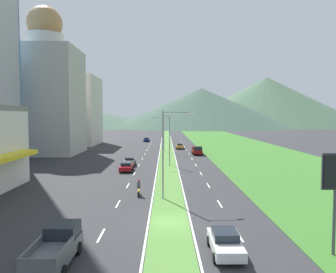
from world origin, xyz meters
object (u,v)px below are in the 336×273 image
(car_3, at_px, (225,242))
(motorcycle_rider, at_px, (139,189))
(street_lamp_near, at_px, (166,148))
(car_2, at_px, (130,161))
(car_0, at_px, (126,167))
(street_lamp_far, at_px, (165,131))
(pickup_truck_0, at_px, (57,247))
(pickup_truck_1, at_px, (197,150))
(car_1, at_px, (180,146))
(car_4, at_px, (147,139))
(street_lamp_mid, at_px, (167,137))

(car_3, xyz_separation_m, motorcycle_rider, (-6.77, 15.15, -0.00))
(street_lamp_near, bearing_deg, car_2, 105.47)
(car_0, bearing_deg, street_lamp_far, -12.06)
(pickup_truck_0, distance_m, pickup_truck_1, 56.43)
(pickup_truck_0, height_order, motorcycle_rider, pickup_truck_0)
(car_1, height_order, car_2, car_2)
(street_lamp_near, bearing_deg, motorcycle_rider, 156.48)
(car_1, xyz_separation_m, car_2, (-10.15, -29.62, 0.05))
(car_1, distance_m, pickup_truck_1, 13.66)
(car_2, bearing_deg, pickup_truck_0, 179.73)
(car_2, xyz_separation_m, car_3, (10.14, -37.03, -0.02))
(car_3, distance_m, motorcycle_rider, 16.59)
(car_1, bearing_deg, pickup_truck_0, -8.64)
(car_1, relative_size, car_3, 1.07)
(car_3, xyz_separation_m, car_4, (-10.34, 91.33, -0.02))
(car_0, xyz_separation_m, motorcycle_rider, (3.29, -16.13, 0.01))
(street_lamp_mid, distance_m, pickup_truck_0, 38.98)
(pickup_truck_0, bearing_deg, street_lamp_far, -5.95)
(street_lamp_mid, bearing_deg, car_1, 83.26)
(street_lamp_mid, bearing_deg, pickup_truck_0, -100.11)
(car_2, bearing_deg, motorcycle_rider, -171.23)
(street_lamp_far, xyz_separation_m, car_4, (-6.40, 31.48, -4.47))
(motorcycle_rider, bearing_deg, car_3, -155.94)
(car_4, height_order, motorcycle_rider, motorcycle_rider)
(car_3, height_order, pickup_truck_1, pickup_truck_1)
(street_lamp_near, distance_m, car_2, 24.52)
(street_lamp_near, relative_size, car_2, 2.30)
(car_3, distance_m, car_4, 91.91)
(car_1, xyz_separation_m, pickup_truck_1, (3.38, -13.24, 0.26))
(street_lamp_near, bearing_deg, car_4, 94.88)
(street_lamp_mid, bearing_deg, car_0, -139.65)
(street_lamp_mid, height_order, car_1, street_lamp_mid)
(car_0, distance_m, motorcycle_rider, 16.46)
(street_lamp_near, height_order, car_4, street_lamp_near)
(pickup_truck_1, bearing_deg, pickup_truck_0, -14.05)
(pickup_truck_0, bearing_deg, pickup_truck_1, -14.05)
(street_lamp_mid, height_order, pickup_truck_0, street_lamp_mid)
(street_lamp_mid, relative_size, car_3, 1.99)
(car_1, relative_size, car_2, 1.15)
(car_2, height_order, pickup_truck_0, pickup_truck_0)
(street_lamp_mid, xyz_separation_m, pickup_truck_0, (-6.80, -38.16, -4.10))
(street_lamp_far, distance_m, car_0, 29.56)
(pickup_truck_1, bearing_deg, street_lamp_mid, -22.59)
(car_1, distance_m, motorcycle_rider, 51.94)
(street_lamp_near, height_order, pickup_truck_0, street_lamp_near)
(street_lamp_near, relative_size, motorcycle_rider, 4.68)
(car_1, distance_m, car_3, 66.65)
(street_lamp_mid, relative_size, car_0, 1.91)
(car_1, relative_size, pickup_truck_1, 0.87)
(street_lamp_near, height_order, motorcycle_rider, street_lamp_near)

